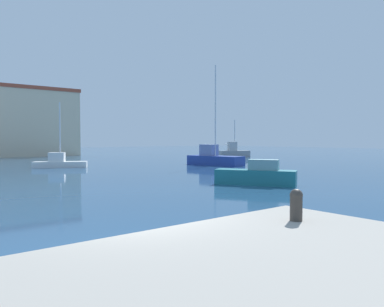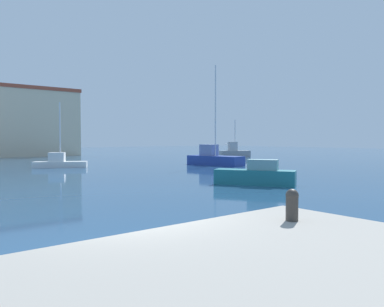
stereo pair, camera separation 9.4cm
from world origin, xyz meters
name	(u,v)px [view 1 (the left image)]	position (x,y,z in m)	size (l,w,h in m)	color
water	(167,168)	(15.00, 20.00, 0.00)	(160.00, 160.00, 0.00)	navy
mooring_bollard	(296,204)	(2.00, -2.40, 1.29)	(0.23, 0.23, 0.58)	#38332D
sailboat_blue_center_channel	(214,158)	(20.27, 19.77, 0.65)	(2.89, 5.68, 9.31)	#233D93
motorboat_teal_distant_north	(256,176)	(11.64, 6.99, 0.50)	(3.14, 4.20, 1.36)	#1E707A
sailboat_grey_outer_mooring	(234,152)	(32.98, 29.70, 0.67)	(4.29, 2.68, 5.04)	gray
sailboat_white_behind_lamppost	(60,162)	(7.91, 25.95, 0.47)	(4.48, 3.31, 5.60)	white
warehouse_block	(26,122)	(12.27, 51.69, 4.88)	(13.22, 8.85, 9.75)	beige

